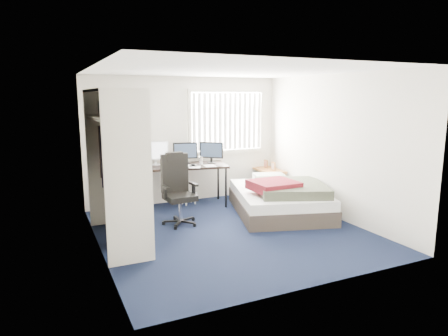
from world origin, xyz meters
name	(u,v)px	position (x,y,z in m)	size (l,w,h in m)	color
ground	(231,231)	(0.00, 0.00, 0.00)	(4.20, 4.20, 0.00)	black
room_shell	(231,137)	(0.00, 0.00, 1.51)	(4.20, 4.20, 4.20)	silver
window_assembly	(227,121)	(0.90, 2.04, 1.60)	(1.72, 0.09, 1.32)	white
closet	(117,151)	(-1.67, 0.27, 1.35)	(0.64, 1.84, 2.22)	beige
desk	(184,164)	(-0.17, 1.75, 0.83)	(1.76, 1.06, 1.27)	black
office_chair	(178,197)	(-0.63, 0.74, 0.46)	(0.60, 0.60, 1.20)	black
footstool	(189,195)	(-0.06, 1.80, 0.18)	(0.32, 0.28, 0.23)	white
nightstand	(269,172)	(1.75, 1.74, 0.51)	(0.44, 0.85, 0.76)	brown
bed	(280,198)	(1.25, 0.51, 0.29)	(2.05, 2.40, 0.67)	#3A312A
pine_box	(125,236)	(-1.65, 0.06, 0.14)	(0.37, 0.28, 0.28)	tan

